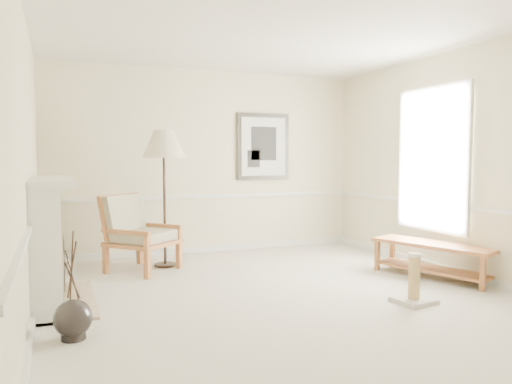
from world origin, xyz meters
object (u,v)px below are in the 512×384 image
armchair (136,230)px  floor_lamp (164,148)px  floor_vase (73,320)px  bench (433,255)px  scratching_post (414,287)px

armchair → floor_lamp: 1.18m
floor_vase → floor_lamp: size_ratio=0.49×
floor_vase → bench: size_ratio=0.57×
armchair → floor_vase: bearing=-151.7°
floor_lamp → scratching_post: size_ratio=3.60×
bench → armchair: bearing=151.8°
armchair → scratching_post: (2.48, -2.63, -0.39)m
bench → floor_vase: bearing=-172.1°
floor_vase → bench: floor_vase is taller
floor_lamp → scratching_post: floor_lamp is taller
scratching_post → floor_lamp: bearing=127.1°
floor_vase → bench: 4.34m
floor_vase → armchair: 2.61m
floor_vase → scratching_post: floor_vase is taller
armchair → floor_lamp: floor_lamp is taller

